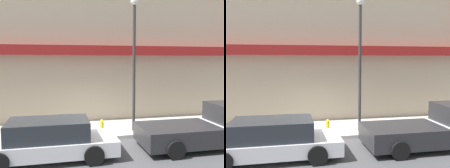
{
  "view_description": "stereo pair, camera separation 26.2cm",
  "coord_description": "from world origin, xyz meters",
  "views": [
    {
      "loc": [
        -1.63,
        -10.49,
        3.51
      ],
      "look_at": [
        0.94,
        1.24,
        2.35
      ],
      "focal_mm": 40.0,
      "sensor_mm": 36.0,
      "label": 1
    },
    {
      "loc": [
        -1.37,
        -10.55,
        3.51
      ],
      "look_at": [
        0.94,
        1.24,
        2.35
      ],
      "focal_mm": 40.0,
      "sensor_mm": 36.0,
      "label": 2
    }
  ],
  "objects": [
    {
      "name": "fire_hydrant",
      "position": [
        0.34,
        0.69,
        0.46
      ],
      "size": [
        0.17,
        0.17,
        0.61
      ],
      "color": "yellow",
      "rests_on": "sidewalk"
    },
    {
      "name": "pickup_truck",
      "position": [
        4.33,
        -1.63,
        0.75
      ],
      "size": [
        5.03,
        2.23,
        1.71
      ],
      "rotation": [
        0.0,
        0.0,
        0.0
      ],
      "color": "silver",
      "rests_on": "ground"
    },
    {
      "name": "parked_car",
      "position": [
        -1.98,
        -1.63,
        0.69
      ],
      "size": [
        4.81,
        2.02,
        1.42
      ],
      "rotation": [
        0.0,
        0.0,
        -0.02
      ],
      "color": "silver",
      "rests_on": "ground"
    },
    {
      "name": "ground_plane",
      "position": [
        0.0,
        0.0,
        0.0
      ],
      "size": [
        80.0,
        80.0,
        0.0
      ],
      "primitive_type": "plane",
      "color": "#424244"
    },
    {
      "name": "building",
      "position": [
        0.02,
        4.57,
        4.55
      ],
      "size": [
        19.8,
        3.8,
        11.13
      ],
      "color": "tan",
      "rests_on": "ground"
    },
    {
      "name": "sidewalk",
      "position": [
        0.0,
        1.55,
        0.08
      ],
      "size": [
        36.0,
        3.09,
        0.15
      ],
      "color": "#B7B2A8",
      "rests_on": "ground"
    },
    {
      "name": "street_lamp",
      "position": [
        1.87,
        0.66,
        3.97
      ],
      "size": [
        0.36,
        0.36,
        6.2
      ],
      "color": "#2D2D2D",
      "rests_on": "sidewalk"
    }
  ]
}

